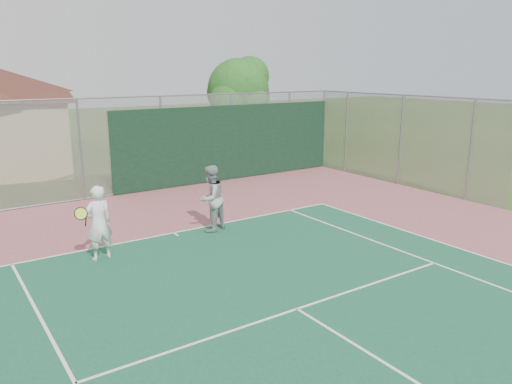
{
  "coord_description": "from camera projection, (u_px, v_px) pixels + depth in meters",
  "views": [
    {
      "loc": [
        -5.51,
        -0.33,
        4.44
      ],
      "look_at": [
        1.22,
        9.59,
        1.49
      ],
      "focal_mm": 35.0,
      "sensor_mm": 36.0,
      "label": 1
    }
  ],
  "objects": [
    {
      "name": "back_fence",
      "position": [
        165.0,
        145.0,
        18.72
      ],
      "size": [
        20.08,
        0.11,
        3.53
      ],
      "color": "gray",
      "rests_on": "ground"
    },
    {
      "name": "side_fence_right",
      "position": [
        400.0,
        141.0,
        19.4
      ],
      "size": [
        0.08,
        9.0,
        3.5
      ],
      "color": "gray",
      "rests_on": "ground"
    },
    {
      "name": "tree",
      "position": [
        240.0,
        92.0,
        25.01
      ],
      "size": [
        3.66,
        3.46,
        5.1
      ],
      "color": "#342213",
      "rests_on": "ground"
    },
    {
      "name": "player_white_front",
      "position": [
        98.0,
        223.0,
        11.76
      ],
      "size": [
        0.98,
        0.69,
        1.81
      ],
      "rotation": [
        0.0,
        0.0,
        3.28
      ],
      "color": "white",
      "rests_on": "ground"
    },
    {
      "name": "player_grey_back",
      "position": [
        211.0,
        199.0,
        13.87
      ],
      "size": [
        1.12,
        1.02,
        1.86
      ],
      "rotation": [
        0.0,
        0.0,
        3.58
      ],
      "color": "#97999B",
      "rests_on": "ground"
    }
  ]
}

